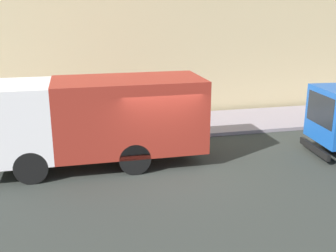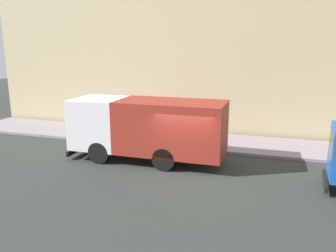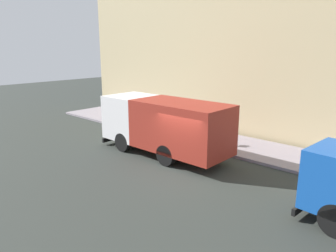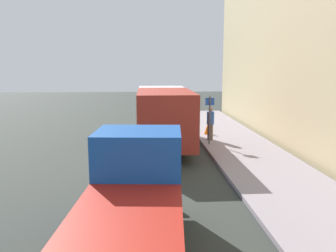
{
  "view_description": "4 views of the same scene",
  "coord_description": "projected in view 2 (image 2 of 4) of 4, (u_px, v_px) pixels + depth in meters",
  "views": [
    {
      "loc": [
        -11.88,
        2.6,
        5.08
      ],
      "look_at": [
        1.02,
        -0.43,
        1.17
      ],
      "focal_mm": 43.42,
      "sensor_mm": 36.0,
      "label": 1
    },
    {
      "loc": [
        -13.0,
        -3.33,
        5.19
      ],
      "look_at": [
        1.38,
        1.15,
        1.63
      ],
      "focal_mm": 35.79,
      "sensor_mm": 36.0,
      "label": 2
    },
    {
      "loc": [
        -10.31,
        -8.56,
        5.41
      ],
      "look_at": [
        1.4,
        2.08,
        1.44
      ],
      "focal_mm": 33.85,
      "sensor_mm": 36.0,
      "label": 3
    },
    {
      "loc": [
        0.15,
        -14.7,
        3.94
      ],
      "look_at": [
        1.19,
        1.34,
        1.18
      ],
      "focal_mm": 37.29,
      "sensor_mm": 36.0,
      "label": 4
    }
  ],
  "objects": [
    {
      "name": "traffic_cone_orange",
      "position": [
        122.0,
        133.0,
        18.88
      ],
      "size": [
        0.48,
        0.48,
        0.68
      ],
      "primitive_type": "cone",
      "color": "orange",
      "rests_on": "sidewalk"
    },
    {
      "name": "sidewalk",
      "position": [
        206.0,
        141.0,
        18.64
      ],
      "size": [
        3.5,
        30.0,
        0.14
      ],
      "primitive_type": "cube",
      "color": "gray",
      "rests_on": "ground"
    },
    {
      "name": "building_facade",
      "position": [
        216.0,
        31.0,
        19.34
      ],
      "size": [
        0.5,
        30.0,
        12.2
      ],
      "primitive_type": "cube",
      "color": "tan",
      "rests_on": "ground"
    },
    {
      "name": "pedestrian_walking",
      "position": [
        147.0,
        126.0,
        18.15
      ],
      "size": [
        0.55,
        0.55,
        1.71
      ],
      "rotation": [
        0.0,
        0.0,
        3.9
      ],
      "color": "brown",
      "rests_on": "sidewalk"
    },
    {
      "name": "large_utility_truck",
      "position": [
        147.0,
        126.0,
        15.41
      ],
      "size": [
        2.44,
        7.23,
        2.85
      ],
      "rotation": [
        0.0,
        0.0,
        -0.0
      ],
      "color": "silver",
      "rests_on": "ground"
    },
    {
      "name": "ground",
      "position": [
        184.0,
        172.0,
        14.24
      ],
      "size": [
        80.0,
        80.0,
        0.0
      ],
      "primitive_type": "plane",
      "color": "#2C312D"
    },
    {
      "name": "street_sign_post",
      "position": [
        162.0,
        118.0,
        17.53
      ],
      "size": [
        0.44,
        0.08,
        2.36
      ],
      "color": "#4C5156",
      "rests_on": "sidewalk"
    }
  ]
}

